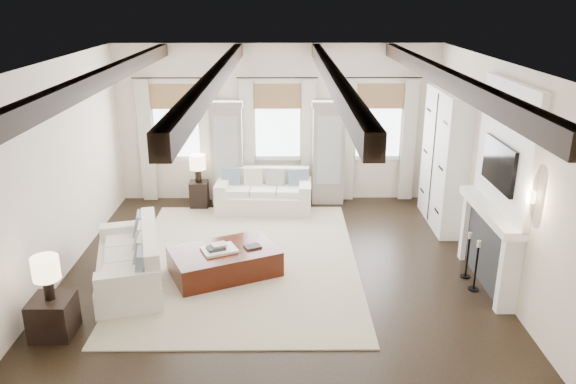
{
  "coord_description": "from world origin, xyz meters",
  "views": [
    {
      "loc": [
        0.11,
        -7.47,
        4.09
      ],
      "look_at": [
        0.19,
        0.86,
        1.15
      ],
      "focal_mm": 35.0,
      "sensor_mm": 36.0,
      "label": 1
    }
  ],
  "objects_px": {
    "sofa_left": "(133,263)",
    "ottoman": "(224,262)",
    "side_table_front": "(53,316)",
    "side_table_back": "(199,194)",
    "sofa_back": "(264,194)"
  },
  "relations": [
    {
      "from": "sofa_left",
      "to": "ottoman",
      "type": "xyz_separation_m",
      "value": [
        1.33,
        0.28,
        -0.13
      ]
    },
    {
      "from": "sofa_left",
      "to": "side_table_front",
      "type": "relative_size",
      "value": 4.18
    },
    {
      "from": "ottoman",
      "to": "side_table_front",
      "type": "distance_m",
      "value": 2.57
    },
    {
      "from": "sofa_back",
      "to": "side_table_back",
      "type": "bearing_deg",
      "value": 174.69
    },
    {
      "from": "sofa_left",
      "to": "side_table_back",
      "type": "xyz_separation_m",
      "value": [
        0.54,
        3.2,
        -0.07
      ]
    },
    {
      "from": "side_table_back",
      "to": "ottoman",
      "type": "bearing_deg",
      "value": -74.84
    },
    {
      "from": "sofa_left",
      "to": "ottoman",
      "type": "height_order",
      "value": "sofa_left"
    },
    {
      "from": "ottoman",
      "to": "sofa_back",
      "type": "bearing_deg",
      "value": 55.19
    },
    {
      "from": "sofa_left",
      "to": "side_table_front",
      "type": "xyz_separation_m",
      "value": [
        -0.67,
        -1.33,
        -0.08
      ]
    },
    {
      "from": "sofa_back",
      "to": "ottoman",
      "type": "distance_m",
      "value": 2.85
    },
    {
      "from": "ottoman",
      "to": "side_table_front",
      "type": "relative_size",
      "value": 3.1
    },
    {
      "from": "ottoman",
      "to": "side_table_back",
      "type": "bearing_deg",
      "value": 80.94
    },
    {
      "from": "sofa_left",
      "to": "ottoman",
      "type": "bearing_deg",
      "value": 11.83
    },
    {
      "from": "side_table_front",
      "to": "side_table_back",
      "type": "bearing_deg",
      "value": 75.04
    },
    {
      "from": "side_table_back",
      "to": "sofa_left",
      "type": "bearing_deg",
      "value": -99.56
    }
  ]
}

